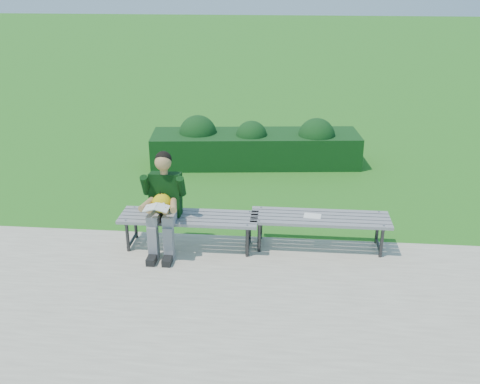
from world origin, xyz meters
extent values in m
plane|color=#2A651C|center=(0.00, 0.00, 0.00)|extent=(80.00, 80.00, 0.00)
cube|color=#BDAE9D|center=(0.00, -1.75, 0.01)|extent=(30.00, 3.50, 0.02)
cube|color=#0F4010|center=(0.09, 3.07, 0.30)|extent=(3.95, 1.37, 0.60)
sphere|color=#0F4010|center=(-1.00, 3.05, 0.57)|extent=(0.78, 0.78, 0.71)
sphere|color=#0F4010|center=(0.02, 2.97, 0.57)|extent=(0.64, 0.64, 0.58)
sphere|color=#0F4010|center=(1.23, 3.08, 0.57)|extent=(0.76, 0.76, 0.69)
cube|color=slate|center=(-0.55, -0.57, 0.45)|extent=(1.80, 0.08, 0.04)
cube|color=slate|center=(-0.55, -0.47, 0.45)|extent=(1.80, 0.08, 0.04)
cube|color=slate|center=(-0.55, -0.37, 0.45)|extent=(1.80, 0.08, 0.04)
cube|color=slate|center=(-0.55, -0.26, 0.45)|extent=(1.80, 0.08, 0.04)
cube|color=slate|center=(-0.55, -0.16, 0.45)|extent=(1.80, 0.09, 0.04)
cylinder|color=#2D2D30|center=(-1.33, -0.56, 0.23)|extent=(0.04, 0.04, 0.41)
cylinder|color=#2D2D30|center=(-1.33, -0.18, 0.23)|extent=(0.04, 0.04, 0.41)
cylinder|color=#2D2D30|center=(-1.33, -0.37, 0.41)|extent=(0.04, 0.42, 0.04)
cylinder|color=#2D2D30|center=(-1.33, -0.37, 0.08)|extent=(0.04, 0.42, 0.04)
cylinder|color=gray|center=(-1.33, -0.57, 0.47)|extent=(0.02, 0.02, 0.01)
cylinder|color=gray|center=(-1.33, -0.16, 0.47)|extent=(0.02, 0.02, 0.01)
cylinder|color=#2D2D30|center=(0.23, -0.56, 0.23)|extent=(0.04, 0.04, 0.41)
cylinder|color=#2D2D30|center=(0.23, -0.18, 0.23)|extent=(0.04, 0.04, 0.41)
cylinder|color=#2D2D30|center=(0.23, -0.37, 0.41)|extent=(0.04, 0.42, 0.04)
cylinder|color=#2D2D30|center=(0.23, -0.37, 0.08)|extent=(0.04, 0.42, 0.04)
cylinder|color=gray|center=(0.23, -0.57, 0.47)|extent=(0.02, 0.02, 0.01)
cylinder|color=gray|center=(0.23, -0.16, 0.47)|extent=(0.02, 0.02, 0.01)
cube|color=slate|center=(1.15, -0.43, 0.45)|extent=(1.80, 0.08, 0.04)
cube|color=slate|center=(1.15, -0.33, 0.45)|extent=(1.80, 0.08, 0.04)
cube|color=slate|center=(1.15, -0.22, 0.45)|extent=(1.80, 0.08, 0.04)
cube|color=slate|center=(1.15, -0.12, 0.45)|extent=(1.80, 0.09, 0.04)
cube|color=slate|center=(1.15, -0.02, 0.45)|extent=(1.80, 0.09, 0.04)
cylinder|color=#2D2D30|center=(0.37, -0.41, 0.23)|extent=(0.04, 0.04, 0.41)
cylinder|color=#2D2D30|center=(0.37, -0.03, 0.23)|extent=(0.04, 0.04, 0.41)
cylinder|color=#2D2D30|center=(0.37, -0.22, 0.41)|extent=(0.04, 0.42, 0.04)
cylinder|color=#2D2D30|center=(0.37, -0.22, 0.08)|extent=(0.04, 0.42, 0.04)
cylinder|color=gray|center=(0.37, -0.43, 0.47)|extent=(0.02, 0.02, 0.01)
cylinder|color=gray|center=(0.37, -0.02, 0.47)|extent=(0.02, 0.02, 0.01)
cylinder|color=#2D2D30|center=(1.93, -0.41, 0.23)|extent=(0.04, 0.04, 0.41)
cylinder|color=#2D2D30|center=(1.93, -0.03, 0.23)|extent=(0.04, 0.04, 0.41)
cylinder|color=#2D2D30|center=(1.93, -0.22, 0.41)|extent=(0.04, 0.42, 0.04)
cylinder|color=#2D2D30|center=(1.93, -0.22, 0.08)|extent=(0.04, 0.42, 0.04)
cylinder|color=gray|center=(1.93, -0.43, 0.47)|extent=(0.02, 0.02, 0.01)
cylinder|color=gray|center=(1.93, -0.02, 0.47)|extent=(0.02, 0.02, 0.01)
cube|color=gray|center=(-0.95, -0.53, 0.54)|extent=(0.14, 0.42, 0.13)
cube|color=gray|center=(-0.75, -0.53, 0.54)|extent=(0.14, 0.42, 0.13)
cube|color=gray|center=(-0.95, -0.71, 0.24)|extent=(0.12, 0.13, 0.45)
cube|color=gray|center=(-0.75, -0.71, 0.24)|extent=(0.12, 0.13, 0.45)
cube|color=black|center=(-0.95, -0.81, 0.07)|extent=(0.11, 0.26, 0.09)
cube|color=black|center=(-0.75, -0.81, 0.07)|extent=(0.11, 0.26, 0.09)
cube|color=black|center=(-0.85, -0.33, 0.75)|extent=(0.40, 0.30, 0.59)
cylinder|color=tan|center=(-0.85, -0.35, 1.07)|extent=(0.10, 0.10, 0.08)
sphere|color=tan|center=(-0.85, -0.37, 1.20)|extent=(0.21, 0.21, 0.21)
sphere|color=black|center=(-0.85, -0.34, 1.23)|extent=(0.21, 0.21, 0.21)
cylinder|color=black|center=(-1.08, -0.43, 0.91)|extent=(0.10, 0.21, 0.30)
cylinder|color=black|center=(-0.62, -0.43, 0.91)|extent=(0.10, 0.21, 0.30)
cylinder|color=tan|center=(-1.02, -0.65, 0.74)|extent=(0.14, 0.31, 0.08)
cylinder|color=tan|center=(-0.68, -0.65, 0.74)|extent=(0.14, 0.31, 0.08)
sphere|color=tan|center=(-0.95, -0.81, 0.74)|extent=(0.09, 0.09, 0.09)
sphere|color=tan|center=(-0.75, -0.81, 0.74)|extent=(0.09, 0.09, 0.09)
sphere|color=yellow|center=(-0.85, -0.55, 0.72)|extent=(0.24, 0.24, 0.24)
cone|color=#FF571F|center=(-0.85, -0.66, 0.71)|extent=(0.07, 0.07, 0.07)
cone|color=black|center=(-0.87, -0.54, 0.85)|extent=(0.03, 0.04, 0.08)
cone|color=black|center=(-0.84, -0.53, 0.85)|extent=(0.03, 0.04, 0.06)
sphere|color=white|center=(-0.90, -0.64, 0.75)|extent=(0.04, 0.04, 0.04)
sphere|color=white|center=(-0.81, -0.64, 0.75)|extent=(0.04, 0.04, 0.04)
cube|color=white|center=(-0.93, -0.83, 0.79)|extent=(0.15, 0.20, 0.05)
cube|color=white|center=(-0.78, -0.83, 0.79)|extent=(0.15, 0.20, 0.05)
cube|color=white|center=(1.05, -0.22, 0.47)|extent=(0.24, 0.19, 0.01)
camera|label=1|loc=(0.69, -6.57, 3.42)|focal=40.00mm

